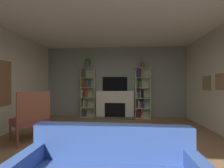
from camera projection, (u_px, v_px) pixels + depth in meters
The scene contains 10 objects.
ground_plane at pixel (108, 156), 2.52m from camera, with size 7.32×7.32×0.00m, color #896444.
wall_back_accent at pixel (115, 82), 5.59m from camera, with size 5.76×0.06×2.83m, color gray.
ceiling at pixel (108, 1), 2.52m from camera, with size 5.76×6.22×0.06m, color white.
fireplace at pixel (115, 104), 5.47m from camera, with size 1.60×0.48×1.05m.
tv at pixel (115, 84), 5.53m from camera, with size 0.99×0.06×0.56m, color black.
bookshelf_left at pixel (87, 92), 5.54m from camera, with size 0.57×0.27×1.97m.
bookshelf_right at pixel (141, 93), 5.37m from camera, with size 0.57×0.33×1.97m.
potted_plant at pixel (88, 63), 5.49m from camera, with size 0.22×0.22×0.37m.
vase_with_flowers at pixel (143, 64), 5.34m from camera, with size 0.11×0.11×0.43m.
armchair at pixel (31, 117), 3.17m from camera, with size 0.91×0.92×1.16m.
Camera 1 is at (0.25, -2.51, 1.33)m, focal length 21.86 mm.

